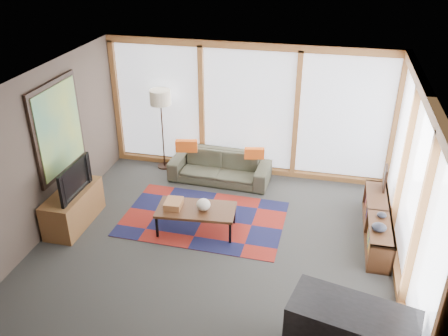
% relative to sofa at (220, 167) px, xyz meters
% --- Properties ---
extents(ground, '(5.50, 5.50, 0.00)m').
position_rel_sofa_xyz_m(ground, '(0.44, -1.95, -0.28)').
color(ground, '#2F2F2C').
rests_on(ground, ground).
extents(room_envelope, '(5.52, 5.02, 2.62)m').
position_rel_sofa_xyz_m(room_envelope, '(0.93, -1.39, 1.26)').
color(room_envelope, '#493E34').
rests_on(room_envelope, ground).
extents(rug, '(2.74, 1.80, 0.01)m').
position_rel_sofa_xyz_m(rug, '(0.05, -1.40, -0.27)').
color(rug, maroon).
rests_on(rug, ground).
extents(sofa, '(1.95, 0.83, 0.56)m').
position_rel_sofa_xyz_m(sofa, '(0.00, 0.00, 0.00)').
color(sofa, '#333427').
rests_on(sofa, ground).
extents(pillow_left, '(0.43, 0.21, 0.23)m').
position_rel_sofa_xyz_m(pillow_left, '(-0.65, -0.03, 0.39)').
color(pillow_left, '#D45316').
rests_on(pillow_left, sofa).
extents(pillow_right, '(0.39, 0.18, 0.20)m').
position_rel_sofa_xyz_m(pillow_right, '(0.67, -0.03, 0.38)').
color(pillow_right, '#D45316').
rests_on(pillow_right, sofa).
extents(floor_lamp, '(0.41, 0.41, 1.64)m').
position_rel_sofa_xyz_m(floor_lamp, '(-1.24, 0.28, 0.54)').
color(floor_lamp, '#322017').
rests_on(floor_lamp, ground).
extents(coffee_table, '(1.30, 0.74, 0.42)m').
position_rel_sofa_xyz_m(coffee_table, '(0.02, -1.75, -0.07)').
color(coffee_table, '#391E10').
rests_on(coffee_table, ground).
extents(book_stack, '(0.28, 0.35, 0.11)m').
position_rel_sofa_xyz_m(book_stack, '(-0.34, -1.77, 0.19)').
color(book_stack, brown).
rests_on(book_stack, coffee_table).
extents(vase, '(0.25, 0.25, 0.19)m').
position_rel_sofa_xyz_m(vase, '(0.15, -1.76, 0.23)').
color(vase, beige).
rests_on(vase, coffee_table).
extents(bookshelf, '(0.35, 1.95, 0.49)m').
position_rel_sofa_xyz_m(bookshelf, '(2.87, -1.25, -0.04)').
color(bookshelf, '#391E10').
rests_on(bookshelf, ground).
extents(bowl_a, '(0.24, 0.24, 0.11)m').
position_rel_sofa_xyz_m(bowl_a, '(2.82, -1.82, 0.26)').
color(bowl_a, black).
rests_on(bowl_a, bookshelf).
extents(bowl_b, '(0.15, 0.15, 0.07)m').
position_rel_sofa_xyz_m(bowl_b, '(2.89, -1.44, 0.24)').
color(bowl_b, black).
rests_on(bowl_b, bookshelf).
extents(shelf_picture, '(0.06, 0.31, 0.41)m').
position_rel_sofa_xyz_m(shelf_picture, '(2.97, -0.54, 0.41)').
color(shelf_picture, black).
rests_on(shelf_picture, bookshelf).
extents(tv_console, '(0.50, 1.21, 0.60)m').
position_rel_sofa_xyz_m(tv_console, '(-2.01, -2.01, 0.02)').
color(tv_console, brown).
rests_on(tv_console, ground).
extents(television, '(0.12, 0.93, 0.54)m').
position_rel_sofa_xyz_m(television, '(-1.96, -2.04, 0.59)').
color(television, black).
rests_on(television, tv_console).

